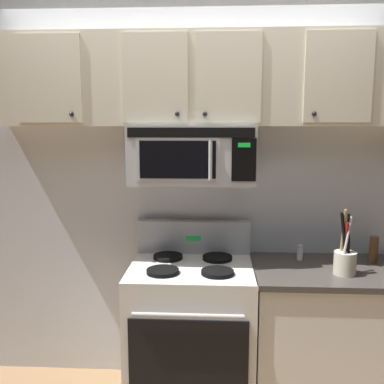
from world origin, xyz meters
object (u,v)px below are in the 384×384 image
at_px(stove_range, 191,332).
at_px(pepper_mill, 374,249).
at_px(over_range_microwave, 192,155).
at_px(utensil_crock_cream, 345,259).
at_px(salt_shaker, 300,253).

distance_m(stove_range, pepper_mill, 1.26).
relative_size(over_range_microwave, utensil_crock_cream, 1.97).
xyz_separation_m(utensil_crock_cream, salt_shaker, (-0.21, 0.26, -0.05)).
distance_m(over_range_microwave, salt_shaker, 0.93).
distance_m(over_range_microwave, utensil_crock_cream, 1.09).
height_order(salt_shaker, pepper_mill, pepper_mill).
bearing_deg(utensil_crock_cream, over_range_microwave, 166.31).
height_order(utensil_crock_cream, pepper_mill, utensil_crock_cream).
relative_size(utensil_crock_cream, salt_shaker, 3.94).
relative_size(over_range_microwave, salt_shaker, 7.78).
bearing_deg(pepper_mill, stove_range, -173.10).
height_order(stove_range, utensil_crock_cream, utensil_crock_cream).
bearing_deg(over_range_microwave, stove_range, -89.86).
bearing_deg(stove_range, over_range_microwave, 90.14).
xyz_separation_m(salt_shaker, pepper_mill, (0.45, -0.02, 0.03)).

